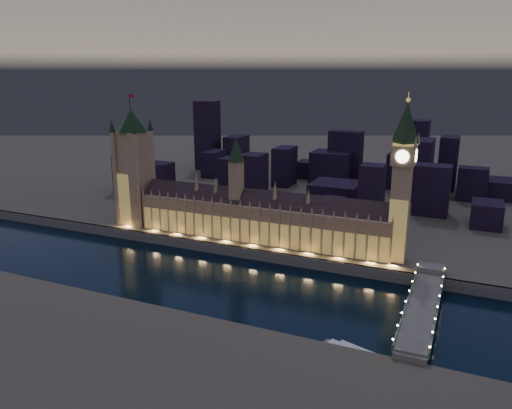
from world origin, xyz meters
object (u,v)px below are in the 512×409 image
at_px(river_boat, 358,355).
at_px(westminster_bridge, 423,308).
at_px(palace_of_westminster, 259,217).
at_px(victoria_tower, 133,161).
at_px(elizabeth_tower, 403,170).

bearing_deg(river_boat, westminster_bridge, 66.32).
bearing_deg(palace_of_westminster, victoria_tower, 179.92).
bearing_deg(palace_of_westminster, westminster_bridge, -26.96).
bearing_deg(westminster_bridge, river_boat, -113.68).
distance_m(palace_of_westminster, river_boat, 160.73).
bearing_deg(westminster_bridge, elizabeth_tower, 110.67).
height_order(victoria_tower, elizabeth_tower, elizabeth_tower).
height_order(palace_of_westminster, river_boat, palace_of_westminster).
relative_size(elizabeth_tower, westminster_bridge, 1.00).
bearing_deg(victoria_tower, westminster_bridge, -15.08).
height_order(palace_of_westminster, elizabeth_tower, elizabeth_tower).
bearing_deg(palace_of_westminster, elizabeth_tower, 0.10).
bearing_deg(palace_of_westminster, river_boat, -48.94).
bearing_deg(elizabeth_tower, victoria_tower, -180.00).
height_order(victoria_tower, river_boat, victoria_tower).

